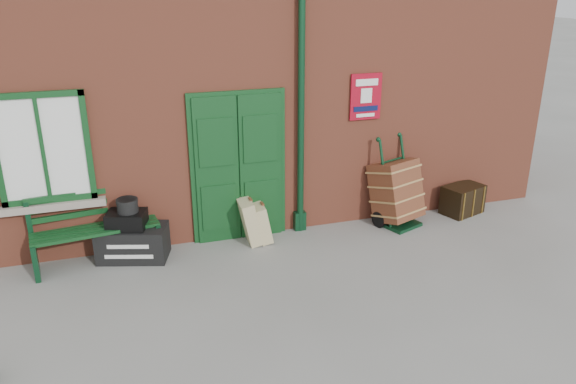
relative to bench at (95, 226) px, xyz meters
name	(u,v)px	position (x,y,z in m)	size (l,w,h in m)	color
ground	(288,279)	(2.39, -1.33, -0.52)	(80.00, 80.00, 0.00)	gray
station_building	(227,74)	(2.38, 2.16, 1.64)	(10.30, 4.30, 4.36)	#A24C34
bench	(95,226)	(0.00, 0.00, 0.00)	(1.74, 0.73, 1.04)	#103E19
houdini_trunk	(133,243)	(0.48, -0.08, -0.29)	(0.95, 0.52, 0.48)	black
strongbox	(127,220)	(0.43, -0.08, 0.07)	(0.52, 0.38, 0.24)	black
hatbox	(127,205)	(0.46, -0.08, 0.28)	(0.29, 0.29, 0.19)	black
suitcase_back	(250,221)	(2.18, -0.08, -0.18)	(0.19, 0.47, 0.66)	tan
suitcase_front	(261,222)	(2.36, -0.08, -0.23)	(0.17, 0.43, 0.57)	tan
porter_trolley	(396,192)	(4.58, -0.12, 0.02)	(0.89, 0.92, 1.40)	#0C321A
dark_trunk	(463,199)	(5.87, -0.08, -0.28)	(0.67, 0.44, 0.48)	black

